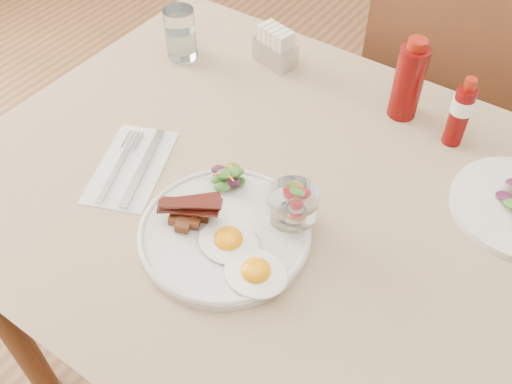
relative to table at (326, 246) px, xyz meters
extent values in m
cylinder|color=brown|center=(-0.59, -0.36, -0.31)|extent=(0.06, 0.06, 0.71)
cylinder|color=brown|center=(-0.59, 0.36, -0.31)|extent=(0.06, 0.06, 0.71)
cube|color=brown|center=(0.00, 0.00, 0.07)|extent=(1.30, 0.85, 0.04)
cube|color=#A18462|center=(0.00, 0.00, 0.09)|extent=(1.33, 0.88, 0.00)
cylinder|color=brown|center=(-0.18, 0.57, -0.44)|extent=(0.04, 0.04, 0.45)
cylinder|color=brown|center=(0.18, 0.57, -0.44)|extent=(0.04, 0.04, 0.45)
cylinder|color=brown|center=(-0.18, 0.93, -0.44)|extent=(0.04, 0.04, 0.45)
cylinder|color=brown|center=(0.18, 0.93, -0.44)|extent=(0.04, 0.04, 0.45)
cube|color=brown|center=(0.00, 0.75, -0.20)|extent=(0.42, 0.42, 0.03)
cube|color=brown|center=(0.00, 0.55, 0.04)|extent=(0.42, 0.03, 0.46)
cylinder|color=silver|center=(-0.12, -0.14, 0.10)|extent=(0.28, 0.28, 0.02)
ellipsoid|color=white|center=(-0.03, -0.18, 0.11)|extent=(0.12, 0.11, 0.01)
ellipsoid|color=#FF9405|center=(-0.03, -0.18, 0.12)|extent=(0.05, 0.05, 0.03)
ellipsoid|color=white|center=(-0.10, -0.16, 0.11)|extent=(0.12, 0.11, 0.01)
ellipsoid|color=#FF9405|center=(-0.10, -0.16, 0.12)|extent=(0.05, 0.05, 0.03)
cube|color=maroon|center=(-0.19, -0.15, 0.12)|extent=(0.02, 0.02, 0.02)
cube|color=maroon|center=(-0.16, -0.16, 0.12)|extent=(0.02, 0.02, 0.02)
cube|color=maroon|center=(-0.19, -0.17, 0.11)|extent=(0.02, 0.02, 0.02)
cube|color=maroon|center=(-0.16, -0.14, 0.12)|extent=(0.02, 0.02, 0.02)
cube|color=maroon|center=(-0.17, -0.17, 0.12)|extent=(0.02, 0.02, 0.02)
cube|color=maroon|center=(-0.20, -0.15, 0.11)|extent=(0.02, 0.02, 0.02)
cube|color=maroon|center=(-0.17, -0.15, 0.13)|extent=(0.02, 0.02, 0.02)
cube|color=#51150D|center=(-0.18, -0.15, 0.13)|extent=(0.10, 0.07, 0.01)
cube|color=#51150D|center=(-0.17, -0.16, 0.14)|extent=(0.10, 0.06, 0.01)
cube|color=#51150D|center=(-0.18, -0.15, 0.14)|extent=(0.09, 0.08, 0.01)
cube|color=#51150D|center=(-0.17, -0.15, 0.15)|extent=(0.10, 0.07, 0.01)
ellipsoid|color=#205516|center=(-0.18, -0.05, 0.11)|extent=(0.04, 0.03, 0.01)
ellipsoid|color=#205516|center=(-0.16, -0.05, 0.11)|extent=(0.03, 0.02, 0.01)
ellipsoid|color=#391228|center=(-0.19, -0.04, 0.11)|extent=(0.03, 0.02, 0.01)
ellipsoid|color=#205516|center=(-0.17, -0.07, 0.12)|extent=(0.03, 0.03, 0.01)
ellipsoid|color=#205516|center=(-0.19, -0.06, 0.12)|extent=(0.03, 0.02, 0.01)
ellipsoid|color=#391228|center=(-0.16, -0.06, 0.12)|extent=(0.03, 0.02, 0.01)
ellipsoid|color=#205516|center=(-0.18, -0.04, 0.13)|extent=(0.03, 0.02, 0.01)
ellipsoid|color=#205516|center=(-0.17, -0.04, 0.13)|extent=(0.03, 0.02, 0.01)
ellipsoid|color=#391228|center=(-0.19, -0.06, 0.13)|extent=(0.03, 0.02, 0.01)
ellipsoid|color=#205516|center=(-0.18, -0.06, 0.13)|extent=(0.03, 0.02, 0.01)
ellipsoid|color=#205516|center=(-0.16, -0.05, 0.14)|extent=(0.03, 0.02, 0.01)
cylinder|color=orange|center=(-0.17, -0.05, 0.14)|extent=(0.02, 0.03, 0.01)
cylinder|color=orange|center=(-0.18, -0.05, 0.14)|extent=(0.03, 0.01, 0.01)
cylinder|color=orange|center=(-0.17, -0.06, 0.14)|extent=(0.03, 0.02, 0.01)
cylinder|color=orange|center=(-0.18, -0.06, 0.14)|extent=(0.02, 0.03, 0.01)
cylinder|color=white|center=(-0.04, -0.07, 0.11)|extent=(0.04, 0.04, 0.01)
cylinder|color=white|center=(-0.04, -0.07, 0.12)|extent=(0.02, 0.02, 0.01)
cylinder|color=white|center=(-0.04, -0.07, 0.15)|extent=(0.08, 0.08, 0.05)
cylinder|color=beige|center=(-0.05, -0.05, 0.14)|extent=(0.02, 0.02, 0.01)
cylinder|color=beige|center=(-0.03, -0.07, 0.15)|extent=(0.02, 0.02, 0.01)
cylinder|color=beige|center=(-0.03, -0.05, 0.15)|extent=(0.02, 0.02, 0.01)
cylinder|color=#85B236|center=(-0.04, -0.05, 0.16)|extent=(0.03, 0.03, 0.01)
cone|color=red|center=(-0.03, -0.08, 0.17)|extent=(0.02, 0.02, 0.02)
cone|color=red|center=(-0.05, -0.06, 0.17)|extent=(0.02, 0.02, 0.02)
cone|color=red|center=(-0.03, -0.05, 0.18)|extent=(0.02, 0.02, 0.02)
ellipsoid|color=#3A8730|center=(-0.03, -0.07, 0.18)|extent=(0.02, 0.01, 0.00)
ellipsoid|color=#3A8730|center=(-0.03, -0.07, 0.19)|extent=(0.02, 0.01, 0.00)
ellipsoid|color=#391228|center=(0.23, 0.18, 0.11)|extent=(0.04, 0.03, 0.01)
cylinder|color=#5B0505|center=(-0.02, 0.31, 0.16)|extent=(0.07, 0.07, 0.15)
cylinder|color=maroon|center=(-0.02, 0.31, 0.25)|extent=(0.05, 0.05, 0.02)
cylinder|color=#5B0505|center=(0.10, 0.29, 0.15)|extent=(0.04, 0.04, 0.12)
cylinder|color=white|center=(0.10, 0.29, 0.18)|extent=(0.04, 0.04, 0.03)
cylinder|color=maroon|center=(0.10, 0.29, 0.22)|extent=(0.02, 0.02, 0.02)
cube|color=silver|center=(-0.32, 0.31, 0.11)|extent=(0.10, 0.07, 0.05)
cube|color=beige|center=(-0.35, 0.32, 0.15)|extent=(0.02, 0.04, 0.06)
cube|color=beige|center=(-0.33, 0.31, 0.15)|extent=(0.02, 0.04, 0.06)
cube|color=beige|center=(-0.32, 0.31, 0.15)|extent=(0.02, 0.04, 0.06)
cube|color=beige|center=(-0.30, 0.31, 0.15)|extent=(0.02, 0.04, 0.06)
cube|color=beige|center=(-0.29, 0.30, 0.15)|extent=(0.02, 0.04, 0.06)
cylinder|color=white|center=(-0.50, 0.22, 0.15)|extent=(0.07, 0.07, 0.11)
cylinder|color=silver|center=(-0.50, 0.22, 0.12)|extent=(0.06, 0.06, 0.06)
cube|color=silver|center=(-0.35, -0.11, 0.09)|extent=(0.19, 0.24, 0.00)
cube|color=silver|center=(-0.33, -0.10, 0.09)|extent=(0.09, 0.19, 0.00)
cube|color=silver|center=(-0.36, -0.15, 0.09)|extent=(0.06, 0.13, 0.00)
cube|color=silver|center=(-0.41, -0.06, 0.09)|extent=(0.02, 0.05, 0.00)
cube|color=silver|center=(-0.40, -0.06, 0.09)|extent=(0.02, 0.05, 0.00)
cube|color=silver|center=(-0.39, -0.06, 0.09)|extent=(0.02, 0.05, 0.00)
cube|color=silver|center=(-0.39, -0.05, 0.09)|extent=(0.02, 0.05, 0.00)
camera|label=1|loc=(0.25, -0.58, 0.82)|focal=40.00mm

